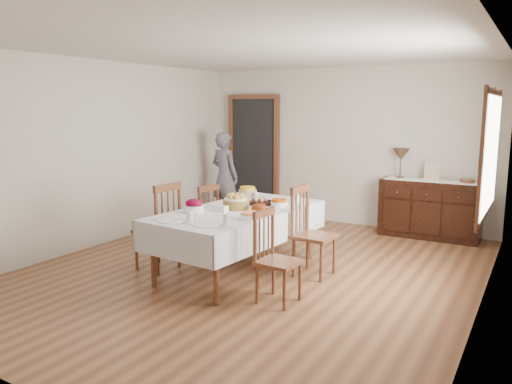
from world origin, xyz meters
The scene contains 26 objects.
ground centered at (0.00, 0.00, 0.00)m, with size 6.00×6.00×0.00m, color brown.
room_shell centered at (-0.15, 0.42, 1.64)m, with size 5.02×6.02×2.65m.
dining_table centered at (-0.12, -0.11, 0.67)m, with size 1.33×2.31×0.76m.
chair_left_near centered at (-0.98, -0.49, 0.54)m, with size 0.48×0.48×1.06m.
chair_left_far centered at (-0.99, 0.37, 0.47)m, with size 0.45×0.45×0.93m.
chair_right_near centered at (0.68, -0.70, 0.47)m, with size 0.41×0.41×0.93m.
chair_right_far centered at (0.65, 0.25, 0.53)m, with size 0.46×0.46×1.05m.
sideboard centered at (1.51, 2.72, 0.44)m, with size 1.45×0.53×0.87m.
person centered at (-1.86, 2.21, 0.82)m, with size 0.51×0.33×1.64m, color #595965.
bread_basket centered at (-0.17, -0.09, 0.84)m, with size 0.30×0.30×0.19m.
egg_basket centered at (-0.04, 0.29, 0.80)m, with size 0.28×0.28×0.10m.
ham_platter_a centered at (-0.32, 0.18, 0.79)m, with size 0.33×0.33×0.11m.
ham_platter_b centered at (0.14, -0.07, 0.79)m, with size 0.27×0.27×0.11m.
beet_bowl centered at (-0.47, -0.50, 0.83)m, with size 0.23×0.23×0.16m.
carrot_bowl centered at (0.19, 0.33, 0.80)m, with size 0.21×0.21×0.08m.
pineapple_bowl centered at (-0.43, 0.62, 0.83)m, with size 0.24×0.24×0.15m.
casserole_dish centered at (0.26, -0.48, 0.80)m, with size 0.23×0.23×0.08m.
butter_dish centered at (-0.23, -0.30, 0.80)m, with size 0.15×0.10×0.07m.
setting_left centered at (-0.37, -0.94, 0.78)m, with size 0.43×0.31×0.10m.
setting_right centered at (0.06, -0.90, 0.78)m, with size 0.43×0.31×0.10m.
glass_far_a centered at (-0.27, 0.57, 0.81)m, with size 0.07×0.07×0.09m.
glass_far_b centered at (0.30, 0.60, 0.82)m, with size 0.07×0.07×0.11m.
runner centered at (1.51, 2.70, 0.87)m, with size 1.30×0.35×0.01m.
table_lamp centered at (1.04, 2.74, 1.22)m, with size 0.26×0.26×0.46m.
picture_frame centered at (1.52, 2.64, 1.01)m, with size 0.22×0.08×0.28m.
deco_bowl centered at (2.01, 2.70, 0.90)m, with size 0.20×0.20×0.06m.
Camera 1 is at (2.93, -4.95, 1.94)m, focal length 35.00 mm.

